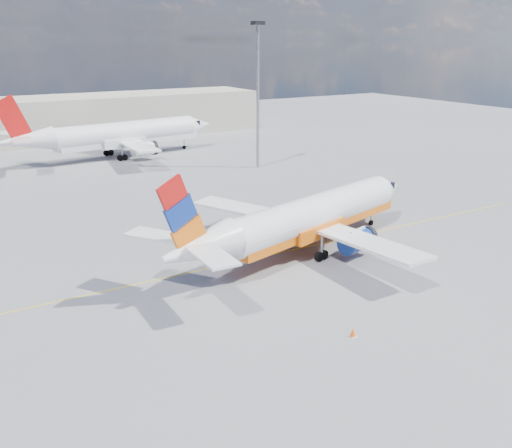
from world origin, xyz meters
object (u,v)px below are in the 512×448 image
gse_tug (314,228)px  traffic_cone (353,332)px  main_jet (308,217)px  second_jet (120,135)px

gse_tug → traffic_cone: size_ratio=4.46×
traffic_cone → main_jet: bearing=65.0°
main_jet → gse_tug: bearing=29.7°
main_jet → traffic_cone: main_jet is taller
gse_tug → traffic_cone: bearing=-103.3°
second_jet → traffic_cone: second_jet is taller
second_jet → main_jet: bearing=-96.6°
main_jet → second_jet: (-0.64, 50.68, 0.43)m
main_jet → traffic_cone: bearing=-130.6°
gse_tug → traffic_cone: (-9.65, -17.30, -0.54)m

